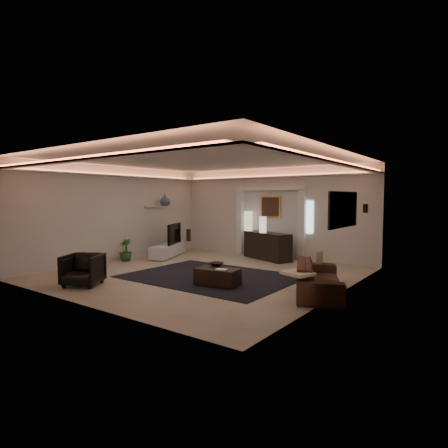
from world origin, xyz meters
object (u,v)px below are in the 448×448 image
Objects in this scene: console at (267,247)px; sofa at (319,278)px; coffee_table at (218,276)px; armchair at (83,270)px.

console is 0.82× the size of sofa.
console is at bearing 95.26° from coffee_table.
console reaches higher than armchair.
console is at bearing 44.59° from armchair.
armchair is at bearing -82.49° from console.
armchair is at bearing 94.39° from sofa.
armchair is at bearing -151.86° from coffee_table.
armchair is (-2.40, -1.76, 0.15)m from coffee_table.
console is 4.28m from sofa.
sofa is 2.31× the size of coffee_table.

